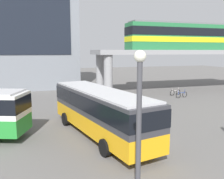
{
  "coord_description": "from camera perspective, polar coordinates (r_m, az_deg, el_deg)",
  "views": [
    {
      "loc": [
        -5.66,
        -13.8,
        5.76
      ],
      "look_at": [
        1.21,
        7.77,
        2.2
      ],
      "focal_mm": 39.11,
      "sensor_mm": 36.0,
      "label": 1
    }
  ],
  "objects": [
    {
      "name": "ground_plane",
      "position": [
        25.13,
        -4.18,
        -4.33
      ],
      "size": [
        120.0,
        120.0,
        0.0
      ],
      "primitive_type": "plane",
      "color": "#605E5B"
    },
    {
      "name": "elevated_platform",
      "position": [
        38.61,
        18.99,
        7.39
      ],
      "size": [
        30.82,
        5.58,
        5.93
      ],
      "color": "gray",
      "rests_on": "ground_plane"
    },
    {
      "name": "train",
      "position": [
        38.03,
        17.87,
        11.74
      ],
      "size": [
        19.45,
        2.96,
        3.84
      ],
      "color": "#26723F",
      "rests_on": "elevated_platform"
    },
    {
      "name": "bus_main",
      "position": [
        16.53,
        -2.94,
        -4.26
      ],
      "size": [
        4.76,
        11.33,
        3.22
      ],
      "color": "orange",
      "rests_on": "ground_plane"
    },
    {
      "name": "bicycle_blue",
      "position": [
        31.79,
        15.95,
        -1.19
      ],
      "size": [
        1.78,
        0.34,
        1.04
      ],
      "color": "black",
      "rests_on": "ground_plane"
    },
    {
      "name": "bicycle_silver",
      "position": [
        33.28,
        14.56,
        -0.69
      ],
      "size": [
        1.76,
        0.43,
        1.04
      ],
      "color": "black",
      "rests_on": "ground_plane"
    },
    {
      "name": "lamp_post",
      "position": [
        7.45,
        6.27,
        -9.16
      ],
      "size": [
        0.36,
        0.36,
        5.8
      ],
      "color": "#3F3F44",
      "rests_on": "ground_plane"
    }
  ]
}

